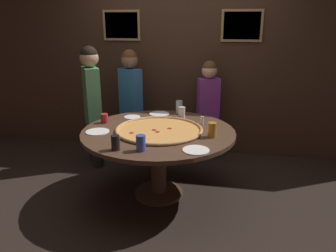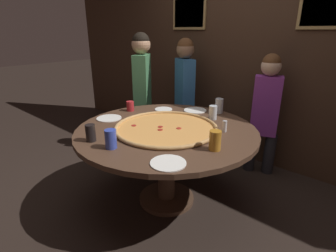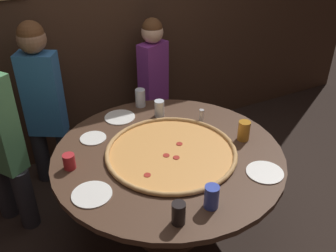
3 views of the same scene
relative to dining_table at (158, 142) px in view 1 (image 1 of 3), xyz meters
name	(u,v)px [view 1 (image 1 of 3)]	position (x,y,z in m)	size (l,w,h in m)	color
ground_plane	(159,194)	(0.00, 0.00, -0.61)	(24.00, 24.00, 0.00)	black
back_wall	(180,59)	(0.00, 1.38, 0.70)	(6.40, 0.08, 2.60)	#3D281C
dining_table	(158,142)	(0.00, 0.00, 0.00)	(1.57, 1.57, 0.74)	#4C3323
giant_pizza	(159,130)	(0.01, -0.02, 0.15)	(0.89, 0.89, 0.03)	#E0994C
drink_cup_centre_back	(179,107)	(0.11, 0.70, 0.21)	(0.08, 0.08, 0.15)	silver
drink_cup_beside_pizza	(212,130)	(0.55, -0.10, 0.20)	(0.09, 0.09, 0.14)	#BC7A23
drink_cup_by_shaker	(141,143)	(-0.03, -0.57, 0.20)	(0.08, 0.08, 0.14)	#384CB7
drink_cup_far_left	(182,113)	(0.17, 0.48, 0.20)	(0.08, 0.08, 0.13)	silver
drink_cup_near_right	(104,118)	(-0.64, 0.14, 0.18)	(0.08, 0.08, 0.10)	#B22328
drink_cup_front_edge	(115,143)	(-0.25, -0.59, 0.20)	(0.08, 0.08, 0.13)	black
white_plate_far_back	(98,132)	(-0.59, -0.17, 0.14)	(0.24, 0.24, 0.01)	white
white_plate_left_side	(159,114)	(-0.12, 0.59, 0.14)	(0.24, 0.24, 0.01)	white
white_plate_beside_cup	(132,117)	(-0.40, 0.40, 0.14)	(0.19, 0.19, 0.01)	white
white_plate_near_front	(196,150)	(0.44, -0.48, 0.14)	(0.23, 0.23, 0.01)	white
condiment_shaker	(202,121)	(0.42, 0.26, 0.18)	(0.04, 0.04, 0.10)	silver
diner_side_right	(131,97)	(-0.61, 1.03, 0.22)	(0.38, 0.30, 1.46)	#232328
diner_side_left	(208,105)	(0.43, 1.12, 0.14)	(0.35, 0.24, 1.33)	#232328
diner_centre_back	(92,100)	(-1.00, 0.66, 0.26)	(0.33, 0.39, 1.52)	#232328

